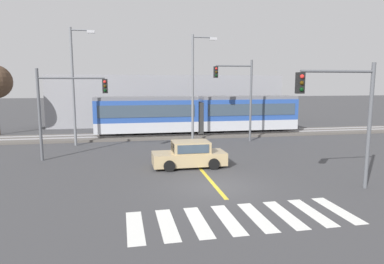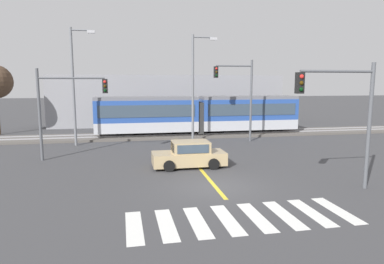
% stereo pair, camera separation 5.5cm
% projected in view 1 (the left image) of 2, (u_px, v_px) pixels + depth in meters
% --- Properties ---
extents(ground_plane, '(200.00, 200.00, 0.00)m').
position_uv_depth(ground_plane, '(216.00, 187.00, 16.10)').
color(ground_plane, '#3D3D3F').
extents(track_bed, '(120.00, 4.00, 0.18)m').
position_uv_depth(track_bed, '(172.00, 135.00, 31.23)').
color(track_bed, '#56514C').
rests_on(track_bed, ground).
extents(rail_near, '(120.00, 0.08, 0.10)m').
position_uv_depth(rail_near, '(173.00, 135.00, 30.51)').
color(rail_near, '#939399').
rests_on(rail_near, track_bed).
extents(rail_far, '(120.00, 0.08, 0.10)m').
position_uv_depth(rail_far, '(171.00, 133.00, 31.91)').
color(rail_far, '#939399').
rests_on(rail_far, track_bed).
extents(light_rail_tram, '(18.50, 2.64, 3.43)m').
position_uv_depth(light_rail_tram, '(198.00, 113.00, 31.39)').
color(light_rail_tram, '#B7BAC1').
rests_on(light_rail_tram, track_bed).
extents(crosswalk_stripe_0, '(0.61, 2.81, 0.01)m').
position_uv_depth(crosswalk_stripe_0, '(135.00, 227.00, 11.58)').
color(crosswalk_stripe_0, silver).
rests_on(crosswalk_stripe_0, ground).
extents(crosswalk_stripe_1, '(0.61, 2.81, 0.01)m').
position_uv_depth(crosswalk_stripe_1, '(167.00, 224.00, 11.81)').
color(crosswalk_stripe_1, silver).
rests_on(crosswalk_stripe_1, ground).
extents(crosswalk_stripe_2, '(0.61, 2.81, 0.01)m').
position_uv_depth(crosswalk_stripe_2, '(198.00, 222.00, 12.03)').
color(crosswalk_stripe_2, silver).
rests_on(crosswalk_stripe_2, ground).
extents(crosswalk_stripe_3, '(0.61, 2.81, 0.01)m').
position_uv_depth(crosswalk_stripe_3, '(228.00, 219.00, 12.25)').
color(crosswalk_stripe_3, silver).
rests_on(crosswalk_stripe_3, ground).
extents(crosswalk_stripe_4, '(0.61, 2.81, 0.01)m').
position_uv_depth(crosswalk_stripe_4, '(257.00, 217.00, 12.47)').
color(crosswalk_stripe_4, silver).
rests_on(crosswalk_stripe_4, ground).
extents(crosswalk_stripe_5, '(0.61, 2.81, 0.01)m').
position_uv_depth(crosswalk_stripe_5, '(285.00, 214.00, 12.70)').
color(crosswalk_stripe_5, silver).
rests_on(crosswalk_stripe_5, ground).
extents(crosswalk_stripe_6, '(0.61, 2.81, 0.01)m').
position_uv_depth(crosswalk_stripe_6, '(312.00, 212.00, 12.92)').
color(crosswalk_stripe_6, silver).
rests_on(crosswalk_stripe_6, ground).
extents(crosswalk_stripe_7, '(0.61, 2.81, 0.01)m').
position_uv_depth(crosswalk_stripe_7, '(337.00, 210.00, 13.14)').
color(crosswalk_stripe_7, silver).
rests_on(crosswalk_stripe_7, ground).
extents(lane_centre_line, '(0.20, 15.42, 0.01)m').
position_uv_depth(lane_centre_line, '(192.00, 159.00, 21.80)').
color(lane_centre_line, gold).
rests_on(lane_centre_line, ground).
extents(sedan_crossing, '(4.21, 1.95, 1.52)m').
position_uv_depth(sedan_crossing, '(189.00, 155.00, 19.76)').
color(sedan_crossing, tan).
rests_on(sedan_crossing, ground).
extents(traffic_light_far_right, '(3.25, 0.38, 6.68)m').
position_uv_depth(traffic_light_far_right, '(239.00, 89.00, 27.82)').
color(traffic_light_far_right, '#515459').
rests_on(traffic_light_far_right, ground).
extents(traffic_light_mid_left, '(4.25, 0.38, 5.72)m').
position_uv_depth(traffic_light_mid_left, '(64.00, 100.00, 21.26)').
color(traffic_light_mid_left, '#515459').
rests_on(traffic_light_mid_left, ground).
extents(traffic_light_near_right, '(3.75, 0.38, 5.74)m').
position_uv_depth(traffic_light_near_right, '(345.00, 106.00, 15.11)').
color(traffic_light_near_right, '#515459').
rests_on(traffic_light_near_right, ground).
extents(street_lamp_west, '(1.86, 0.28, 8.94)m').
position_uv_depth(street_lamp_west, '(75.00, 80.00, 25.97)').
color(street_lamp_west, slate).
rests_on(street_lamp_west, ground).
extents(street_lamp_centre, '(2.04, 0.28, 8.61)m').
position_uv_depth(street_lamp_centre, '(195.00, 82.00, 27.42)').
color(street_lamp_centre, slate).
rests_on(street_lamp_centre, ground).
extents(building_backdrop_far, '(26.30, 6.00, 5.68)m').
position_uv_depth(building_backdrop_far, '(167.00, 100.00, 40.61)').
color(building_backdrop_far, gray).
rests_on(building_backdrop_far, ground).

